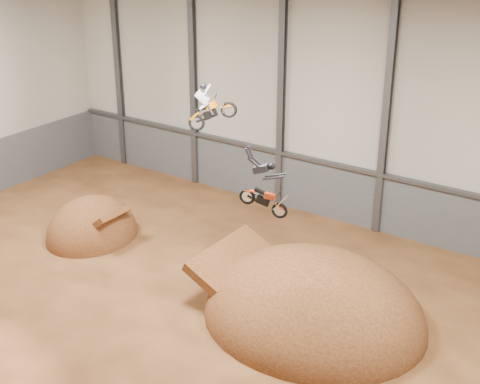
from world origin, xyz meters
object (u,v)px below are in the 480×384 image
(fmx_rider_a, at_px, (216,101))
(fmx_rider_b, at_px, (261,183))
(takeoff_ramp, at_px, (93,237))
(landing_ramp, at_px, (313,319))

(fmx_rider_a, height_order, fmx_rider_b, fmx_rider_a)
(takeoff_ramp, bearing_deg, landing_ramp, -0.82)
(landing_ramp, height_order, fmx_rider_a, fmx_rider_a)
(takeoff_ramp, xyz_separation_m, fmx_rider_a, (9.00, -0.06, 9.44))
(landing_ramp, bearing_deg, takeoff_ramp, 179.18)
(landing_ramp, distance_m, fmx_rider_a, 10.93)
(fmx_rider_a, distance_m, fmx_rider_b, 5.55)
(fmx_rider_a, bearing_deg, landing_ramp, -31.50)
(takeoff_ramp, distance_m, fmx_rider_b, 15.50)
(takeoff_ramp, relative_size, fmx_rider_b, 2.01)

